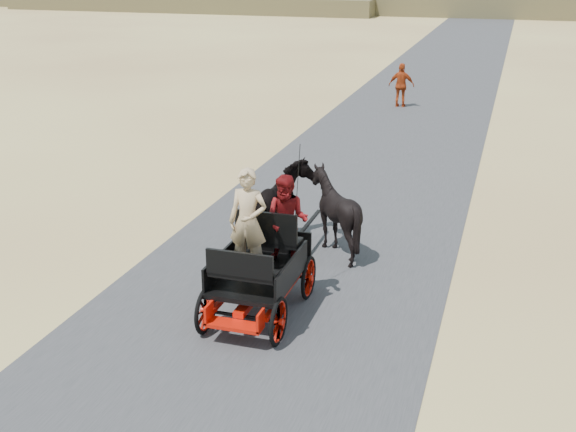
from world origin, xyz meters
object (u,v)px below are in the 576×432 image
(carriage, at_px, (260,293))
(horse_left, at_px, (283,207))
(horse_right, at_px, (335,212))
(pedestrian, at_px, (401,85))

(carriage, height_order, horse_left, horse_left)
(carriage, xyz_separation_m, horse_right, (0.55, 3.00, 0.49))
(carriage, relative_size, pedestrian, 1.39)
(pedestrian, bearing_deg, carriage, 90.86)
(carriage, relative_size, horse_right, 1.41)
(carriage, bearing_deg, pedestrian, 91.73)
(pedestrian, bearing_deg, horse_right, 93.27)
(carriage, xyz_separation_m, horse_left, (-0.55, 3.00, 0.49))
(carriage, height_order, horse_right, horse_right)
(horse_left, bearing_deg, horse_right, -180.00)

